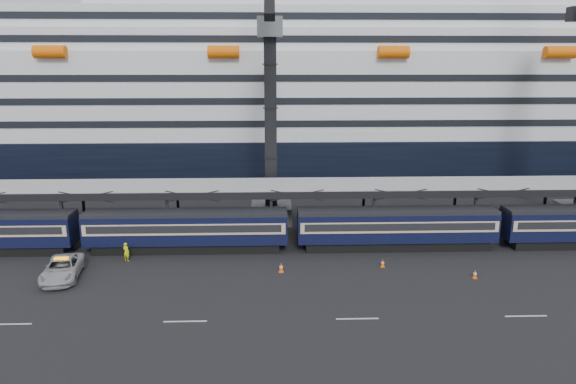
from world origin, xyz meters
The scene contains 11 objects.
ground centered at (0.00, 0.00, 0.00)m, with size 260.00×260.00×0.00m, color black.
train centered at (-4.65, 10.00, 2.20)m, with size 133.05×3.00×4.05m.
canopy centered at (0.00, 14.00, 5.25)m, with size 130.00×6.25×5.53m.
cruise_ship centered at (-1.08, 45.99, 12.34)m, with size 214.09×28.84×34.00m.
crane_dark_near centered at (-20.00, 18.59, 11.93)m, with size 4.50×17.75×35.08m.
pickup_truck centered at (-37.38, 3.84, 0.83)m, with size 2.76×5.98×1.66m, color #A1A3A8.
worker centered at (-33.11, 7.50, 0.87)m, with size 0.64×0.42×1.74m, color #E7FA0D.
traffic_cone_a centered at (-38.23, 3.99, 0.40)m, with size 0.40×0.40×0.80m.
traffic_cone_b centered at (-19.18, 4.50, 0.42)m, with size 0.43×0.43×0.86m.
traffic_cone_c centered at (-10.24, 5.33, 0.37)m, with size 0.38×0.38×0.75m.
traffic_cone_d centered at (-3.07, 2.67, 0.37)m, with size 0.38×0.38×0.76m.
Camera 1 is at (-19.91, -36.49, 17.37)m, focal length 32.00 mm.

